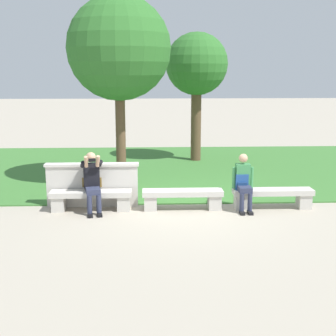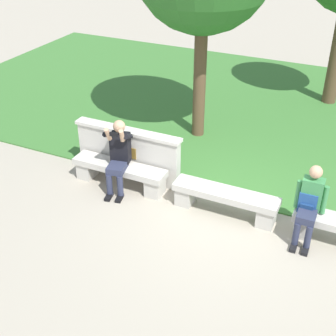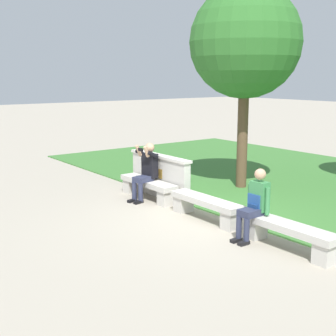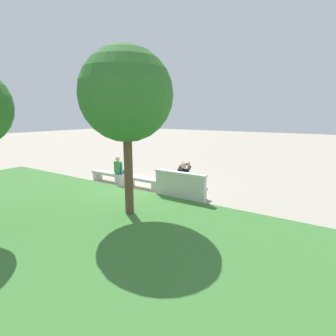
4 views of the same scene
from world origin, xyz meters
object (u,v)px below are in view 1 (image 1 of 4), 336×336
Objects in this scene: bench_mid at (273,196)px; tree_left_background at (197,66)px; bench_main at (91,198)px; person_distant at (244,181)px; backpack at (241,182)px; bench_near at (183,197)px; person_photographer at (92,179)px; tree_behind_wall at (119,49)px.

bench_mid is 6.48m from tree_left_background.
bench_main is 7.00m from tree_left_background.
bench_main is 1.44× the size of person_distant.
bench_main is at bearing -179.80° from backpack.
person_distant reaches higher than bench_near.
person_photographer is 0.26× the size of tree_behind_wall.
person_photographer is at bearing -177.84° from bench_near.
person_photographer is at bearing -178.50° from backpack.
tree_behind_wall is (-3.57, 2.53, 3.33)m from bench_mid.
bench_main is 0.42× the size of tree_left_background.
tree_left_background reaches higher than person_distant.
backpack is at bearing 110.99° from person_distant.
tree_behind_wall is at bearing 137.91° from person_distant.
tree_behind_wall reaches higher than person_photographer.
backpack is 0.09× the size of tree_behind_wall.
backpack is at bearing 179.05° from bench_mid.
bench_near is 4.45m from tree_behind_wall.
bench_main is 4.22× the size of backpack.
bench_main is 2.05m from bench_near.
tree_left_background is (-0.50, 5.73, 2.54)m from person_distant.
bench_near is 0.42× the size of tree_left_background.
bench_near is at bearing -98.56° from tree_left_background.
tree_behind_wall is at bearing 78.05° from bench_main.
person_photographer is 1.05× the size of person_distant.
person_distant is at bearing -1.12° from bench_main.
bench_mid is (2.05, 0.00, 0.00)m from bench_near.
tree_behind_wall is at bearing 79.36° from person_photographer.
bench_mid is at bearing 1.07° from person_photographer.
bench_near is at bearing 180.00° from bench_mid.
tree_left_background is (2.90, 5.67, 2.91)m from bench_main.
tree_behind_wall reaches higher than bench_mid.
backpack is at bearing -85.20° from tree_left_background.
bench_main is 1.37× the size of person_photographer.
tree_behind_wall is (0.54, 2.53, 3.33)m from bench_main.
bench_mid is at bearing 0.00° from bench_near.
person_distant is at bearing -2.80° from bench_near.
backpack is at bearing -41.51° from tree_behind_wall.
tree_left_background is at bearing 52.95° from tree_behind_wall.
person_photographer reaches higher than backpack.
person_distant is 2.94× the size of backpack.
bench_near is 1.00× the size of bench_mid.
backpack is 4.84m from tree_behind_wall.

